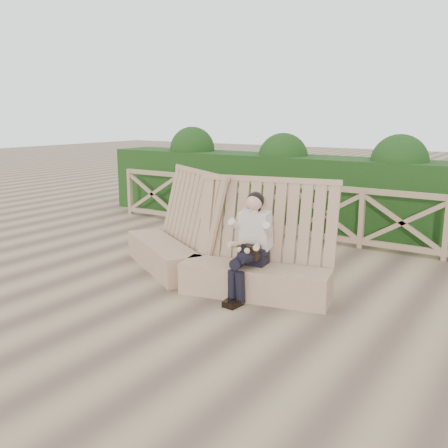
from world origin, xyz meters
The scene contains 5 objects.
ground centered at (0.00, 0.00, 0.00)m, with size 60.00×60.00×0.00m, color brown.
bench centered at (-0.52, 0.49, 0.39)m, with size 3.84×1.66×1.56m.
woman centered at (0.32, 0.29, 0.74)m, with size 0.43×0.88×1.39m.
guardrail centered at (0.00, 3.50, 0.55)m, with size 10.10×0.09×1.10m.
hedge centered at (0.00, 4.70, 0.75)m, with size 12.00×1.20×1.50m, color black.
Camera 1 is at (3.54, -5.17, 2.37)m, focal length 40.00 mm.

